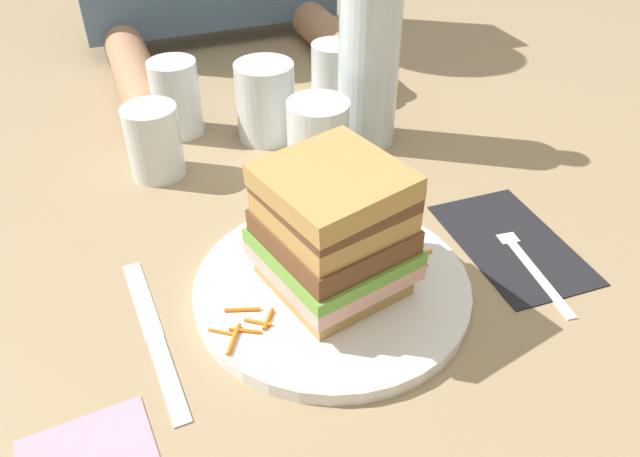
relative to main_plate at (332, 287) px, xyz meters
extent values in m
plane|color=#9E8460|center=(-0.01, -0.01, -0.01)|extent=(3.00, 3.00, 0.00)
cylinder|color=white|center=(0.00, 0.00, 0.00)|extent=(0.25, 0.25, 0.01)
cube|color=tan|center=(0.00, 0.00, 0.02)|extent=(0.12, 0.13, 0.02)
cube|color=#E0A393|center=(0.00, 0.00, 0.03)|extent=(0.14, 0.14, 0.02)
cube|color=#6BA83D|center=(0.00, 0.00, 0.05)|extent=(0.14, 0.14, 0.01)
cube|color=brown|center=(0.00, 0.00, 0.07)|extent=(0.13, 0.13, 0.02)
cube|color=tan|center=(0.00, 0.00, 0.09)|extent=(0.12, 0.13, 0.02)
cube|color=brown|center=(0.00, 0.00, 0.10)|extent=(0.12, 0.13, 0.01)
cube|color=tan|center=(0.00, 0.00, 0.12)|extent=(0.13, 0.13, 0.03)
cylinder|color=orange|center=(-0.09, -0.01, 0.01)|extent=(0.03, 0.01, 0.00)
cylinder|color=orange|center=(-0.07, -0.03, 0.01)|extent=(0.02, 0.02, 0.00)
cylinder|color=orange|center=(-0.09, -0.03, 0.01)|extent=(0.03, 0.02, 0.00)
cylinder|color=orange|center=(-0.11, -0.03, 0.01)|extent=(0.02, 0.02, 0.00)
cylinder|color=orange|center=(-0.08, -0.03, 0.01)|extent=(0.02, 0.02, 0.00)
cylinder|color=orange|center=(-0.10, -0.04, 0.01)|extent=(0.02, 0.03, 0.00)
cylinder|color=orange|center=(0.07, 0.02, 0.01)|extent=(0.02, 0.01, 0.00)
cylinder|color=orange|center=(0.08, 0.01, 0.01)|extent=(0.01, 0.02, 0.00)
cylinder|color=orange|center=(0.07, 0.01, 0.01)|extent=(0.03, 0.02, 0.00)
cylinder|color=orange|center=(0.09, 0.00, 0.01)|extent=(0.01, 0.03, 0.00)
cylinder|color=orange|center=(0.09, 0.00, 0.01)|extent=(0.03, 0.01, 0.00)
cylinder|color=orange|center=(0.09, 0.01, 0.01)|extent=(0.02, 0.01, 0.00)
cube|color=black|center=(0.20, 0.00, -0.01)|extent=(0.11, 0.17, 0.00)
cube|color=silver|center=(0.19, -0.05, 0.00)|extent=(0.02, 0.11, 0.00)
cube|color=silver|center=(0.20, 0.01, 0.00)|extent=(0.02, 0.02, 0.00)
cylinder|color=silver|center=(0.21, 0.03, 0.00)|extent=(0.01, 0.04, 0.00)
cylinder|color=silver|center=(0.20, 0.04, 0.00)|extent=(0.01, 0.04, 0.00)
cylinder|color=silver|center=(0.20, 0.04, 0.00)|extent=(0.01, 0.04, 0.00)
cylinder|color=silver|center=(0.19, 0.04, 0.00)|extent=(0.01, 0.04, 0.00)
cube|color=silver|center=(-0.16, -0.04, -0.01)|extent=(0.02, 0.10, 0.00)
cube|color=silver|center=(-0.16, 0.06, -0.01)|extent=(0.02, 0.11, 0.00)
cylinder|color=white|center=(0.07, 0.20, 0.04)|extent=(0.07, 0.07, 0.09)
cylinder|color=orange|center=(0.07, 0.20, 0.03)|extent=(0.07, 0.07, 0.07)
cylinder|color=silver|center=(0.15, 0.25, 0.10)|extent=(0.07, 0.07, 0.22)
cylinder|color=silver|center=(-0.07, 0.36, 0.04)|extent=(0.06, 0.06, 0.10)
cylinder|color=silver|center=(0.03, 0.30, 0.04)|extent=(0.07, 0.07, 0.10)
cylinder|color=silver|center=(0.16, 0.38, 0.03)|extent=(0.06, 0.06, 0.08)
cylinder|color=silver|center=(-0.11, 0.27, 0.04)|extent=(0.06, 0.06, 0.09)
cylinder|color=tan|center=(-0.10, 0.50, 0.02)|extent=(0.06, 0.25, 0.06)
cylinder|color=tan|center=(0.21, 0.50, 0.02)|extent=(0.06, 0.25, 0.06)
sphere|color=tan|center=(-0.10, 0.37, 0.02)|extent=(0.06, 0.06, 0.06)
sphere|color=tan|center=(0.21, 0.37, 0.02)|extent=(0.06, 0.06, 0.06)
camera|label=1|loc=(-0.16, -0.39, 0.39)|focal=34.96mm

